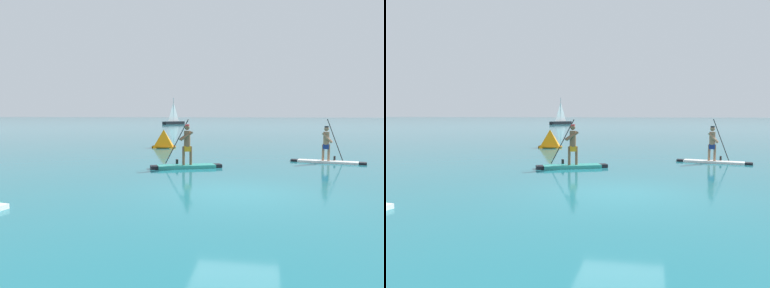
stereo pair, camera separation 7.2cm
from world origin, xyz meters
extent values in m
plane|color=#1E727F|center=(0.00, 0.00, 0.00)|extent=(440.00, 440.00, 0.00)
cube|color=teal|center=(-2.35, 4.59, 0.07)|extent=(2.42, 1.50, 0.13)
cube|color=black|center=(-3.57, 4.09, 0.07)|extent=(0.45, 0.54, 0.13)
cube|color=black|center=(-1.13, 5.09, 0.07)|extent=(0.42, 0.48, 0.13)
cylinder|color=brown|center=(-2.46, 4.54, 0.51)|extent=(0.11, 0.11, 0.75)
cylinder|color=brown|center=(-2.18, 4.66, 0.51)|extent=(0.11, 0.11, 0.75)
cube|color=orange|center=(-2.32, 4.60, 0.79)|extent=(0.32, 0.30, 0.22)
cylinder|color=brown|center=(-2.32, 4.60, 1.20)|extent=(0.26, 0.26, 0.64)
sphere|color=brown|center=(-2.32, 4.60, 1.66)|extent=(0.21, 0.21, 0.21)
cylinder|color=red|center=(-2.32, 4.60, 1.75)|extent=(0.18, 0.18, 0.06)
cylinder|color=brown|center=(-2.31, 4.44, 1.31)|extent=(0.52, 0.30, 0.41)
cylinder|color=brown|center=(-2.43, 4.72, 1.31)|extent=(0.52, 0.30, 0.41)
cylinder|color=black|center=(-2.81, 4.87, 1.06)|extent=(0.93, 0.42, 1.85)
cube|color=black|center=(-2.81, 4.87, 0.15)|extent=(0.15, 0.22, 0.32)
cube|color=white|center=(3.59, 7.44, 0.05)|extent=(2.66, 1.17, 0.09)
cube|color=black|center=(5.01, 7.10, 0.05)|extent=(0.41, 0.47, 0.09)
cube|color=black|center=(2.17, 7.78, 0.05)|extent=(0.40, 0.41, 0.09)
cylinder|color=#997051|center=(3.62, 7.43, 0.46)|extent=(0.11, 0.11, 0.73)
cylinder|color=#997051|center=(3.39, 7.49, 0.46)|extent=(0.11, 0.11, 0.73)
cube|color=navy|center=(3.51, 7.46, 0.73)|extent=(0.30, 0.27, 0.22)
cylinder|color=#997051|center=(3.51, 7.46, 1.11)|extent=(0.26, 0.26, 0.58)
sphere|color=#997051|center=(3.51, 7.46, 1.53)|extent=(0.21, 0.21, 0.21)
cylinder|color=black|center=(3.51, 7.46, 1.63)|extent=(0.18, 0.18, 0.06)
cylinder|color=#997051|center=(3.59, 7.60, 1.13)|extent=(0.46, 0.19, 0.50)
cylinder|color=#997051|center=(3.52, 7.30, 1.13)|extent=(0.46, 0.19, 0.50)
cylinder|color=black|center=(3.94, 7.76, 1.01)|extent=(0.73, 0.21, 1.93)
cube|color=black|center=(3.94, 7.76, 0.11)|extent=(0.12, 0.21, 0.32)
pyramid|color=orange|center=(-5.72, 13.57, 0.59)|extent=(1.86, 1.86, 1.18)
torus|color=#915407|center=(-5.72, 13.57, 0.06)|extent=(1.60, 1.60, 0.12)
cube|color=black|center=(-18.13, 67.88, 0.29)|extent=(4.00, 5.06, 0.58)
cylinder|color=#B2B2B7|center=(-18.13, 67.88, 3.07)|extent=(0.12, 0.12, 4.97)
pyramid|color=white|center=(-18.13, 67.88, 2.69)|extent=(1.20, 2.11, 4.00)
camera|label=1|loc=(0.77, -10.54, 2.21)|focal=35.72mm
camera|label=2|loc=(0.84, -10.53, 2.21)|focal=35.72mm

